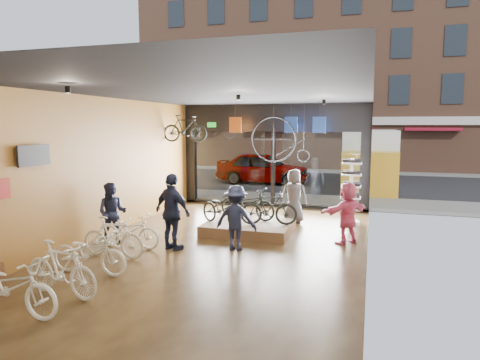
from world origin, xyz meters
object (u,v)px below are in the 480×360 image
at_px(floor_bike_2, 89,253).
at_px(hung_bike, 185,128).
at_px(customer_4, 294,196).
at_px(display_bike_left, 222,209).
at_px(display_bike_right, 247,203).
at_px(penny_farthing, 283,141).
at_px(customer_1, 112,213).
at_px(box_truck, 370,161).
at_px(customer_2, 173,212).
at_px(floor_bike_4, 129,231).
at_px(display_platform, 248,228).
at_px(street_car, 263,168).
at_px(floor_bike_0, 11,287).
at_px(floor_bike_3, 113,237).
at_px(sunglasses_rack, 351,192).
at_px(customer_5, 347,213).
at_px(floor_bike_1, 61,269).
at_px(display_bike_mid, 269,208).
at_px(customer_3, 236,218).

bearing_deg(floor_bike_2, hung_bike, 5.85).
bearing_deg(customer_4, display_bike_left, 49.74).
height_order(display_bike_right, penny_farthing, penny_farthing).
bearing_deg(hung_bike, customer_1, 171.66).
height_order(box_truck, customer_2, box_truck).
relative_size(floor_bike_4, display_platform, 0.69).
xyz_separation_m(street_car, floor_bike_0, (-0.02, -16.44, -0.34)).
bearing_deg(customer_2, display_bike_right, -94.18).
xyz_separation_m(floor_bike_4, display_bike_left, (1.80, 1.82, 0.31)).
height_order(floor_bike_0, floor_bike_3, floor_bike_0).
bearing_deg(display_bike_right, sunglasses_rack, -49.90).
bearing_deg(customer_5, display_bike_right, -61.29).
relative_size(floor_bike_1, customer_1, 1.06).
xyz_separation_m(display_bike_mid, customer_4, (0.39, 1.76, 0.07)).
xyz_separation_m(box_truck, penny_farthing, (-2.88, -6.14, 1.10)).
relative_size(display_bike_right, customer_1, 1.12).
xyz_separation_m(display_platform, display_bike_right, (-0.16, 0.46, 0.61)).
bearing_deg(floor_bike_3, customer_1, 34.71).
height_order(street_car, penny_farthing, penny_farthing).
xyz_separation_m(customer_3, penny_farthing, (0.18, 4.75, 1.71)).
bearing_deg(customer_5, display_bike_mid, -51.89).
bearing_deg(customer_1, display_bike_mid, 10.12).
xyz_separation_m(floor_bike_4, display_bike_right, (2.27, 2.74, 0.33)).
xyz_separation_m(display_bike_mid, customer_2, (-1.93, -2.00, 0.17)).
bearing_deg(display_bike_left, hung_bike, 72.18).
xyz_separation_m(floor_bike_2, penny_farthing, (2.53, 7.28, 2.05)).
relative_size(display_platform, customer_4, 1.42).
height_order(customer_3, customer_5, customer_5).
xyz_separation_m(display_bike_mid, penny_farthing, (-0.27, 3.19, 1.72)).
distance_m(customer_1, customer_2, 1.79).
bearing_deg(penny_farthing, display_bike_left, -105.16).
xyz_separation_m(box_truck, floor_bike_3, (-5.58, -12.30, -0.92)).
bearing_deg(customer_5, customer_3, -18.74).
relative_size(floor_bike_1, customer_5, 1.04).
xyz_separation_m(display_bike_left, customer_1, (-2.47, -1.51, 0.04)).
bearing_deg(customer_4, hung_bike, -13.73).
bearing_deg(floor_bike_2, box_truck, -23.18).
distance_m(display_bike_mid, customer_1, 4.16).
bearing_deg(box_truck, floor_bike_4, -116.11).
distance_m(box_truck, floor_bike_4, 12.87).
xyz_separation_m(floor_bike_0, display_bike_left, (1.55, 5.73, 0.27)).
bearing_deg(hung_bike, display_platform, -136.22).
bearing_deg(penny_farthing, floor_bike_1, -105.13).
bearing_deg(floor_bike_4, customer_4, -41.99).
distance_m(floor_bike_0, display_bike_right, 6.96).
distance_m(floor_bike_4, display_platform, 3.35).
height_order(customer_1, sunglasses_rack, sunglasses_rack).
bearing_deg(customer_3, floor_bike_1, 62.23).
distance_m(floor_bike_2, floor_bike_4, 1.91).
xyz_separation_m(floor_bike_2, customer_1, (-0.91, 2.21, 0.34)).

